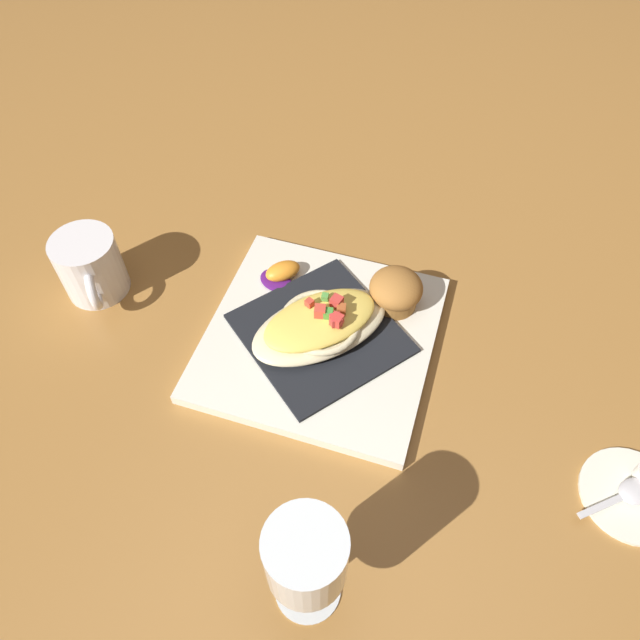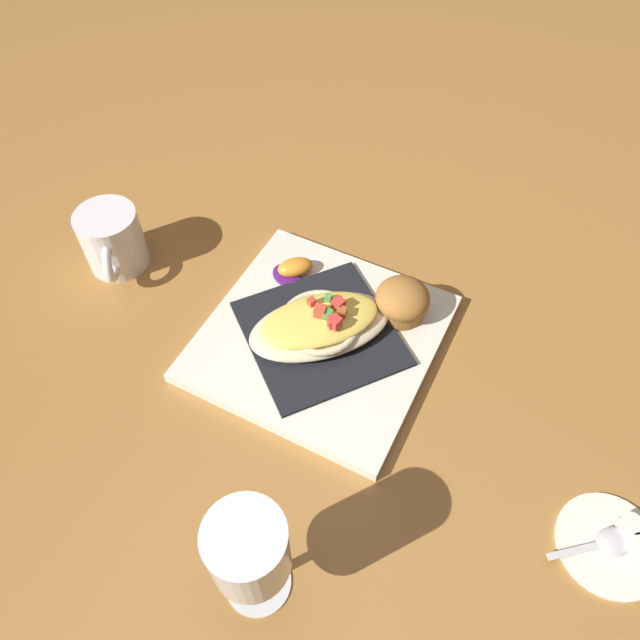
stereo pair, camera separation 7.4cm
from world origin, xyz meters
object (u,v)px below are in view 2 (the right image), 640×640
at_px(creamer_saucer, 610,544).
at_px(muffin, 402,301).
at_px(orange_garnish, 293,269).
at_px(stemmed_glass, 249,552).
at_px(spoon, 611,542).
at_px(square_plate, 320,338).
at_px(creamer_cup_1, 630,525).
at_px(coffee_mug, 114,243).
at_px(gratin_dish, 320,323).

bearing_deg(creamer_saucer, muffin, 147.36).
relative_size(orange_garnish, stemmed_glass, 0.44).
bearing_deg(spoon, square_plate, 162.52).
height_order(creamer_saucer, creamer_cup_1, creamer_cup_1).
distance_m(square_plate, orange_garnish, 0.11).
bearing_deg(muffin, coffee_mug, -171.31).
bearing_deg(orange_garnish, muffin, -2.32).
xyz_separation_m(spoon, creamer_cup_1, (0.01, 0.02, 0.00)).
xyz_separation_m(square_plate, spoon, (0.38, -0.12, 0.01)).
distance_m(spoon, creamer_cup_1, 0.03).
bearing_deg(muffin, creamer_cup_1, -28.59).
relative_size(orange_garnish, spoon, 0.78).
bearing_deg(spoon, coffee_mug, 169.36).
bearing_deg(creamer_cup_1, stemmed_glass, -148.55).
height_order(orange_garnish, spoon, orange_garnish).
relative_size(gratin_dish, stemmed_glass, 1.34).
height_order(square_plate, coffee_mug, coffee_mug).
height_order(stemmed_glass, creamer_cup_1, stemmed_glass).
relative_size(coffee_mug, creamer_cup_1, 4.47).
xyz_separation_m(stemmed_glass, creamer_cup_1, (0.33, 0.20, -0.09)).
bearing_deg(creamer_cup_1, muffin, 151.41).
bearing_deg(creamer_cup_1, creamer_saucer, -118.12).
xyz_separation_m(muffin, creamer_cup_1, (0.31, -0.17, -0.03)).
height_order(creamer_saucer, spoon, spoon).
relative_size(muffin, coffee_mug, 0.65).
height_order(square_plate, gratin_dish, gratin_dish).
relative_size(stemmed_glass, spoon, 1.76).
bearing_deg(spoon, creamer_saucer, 36.09).
relative_size(orange_garnish, creamer_saucer, 0.60).
height_order(muffin, creamer_cup_1, muffin).
xyz_separation_m(creamer_saucer, spoon, (-0.00, -0.00, 0.01)).
xyz_separation_m(square_plate, coffee_mug, (-0.32, 0.01, 0.03)).
relative_size(muffin, creamer_cup_1, 2.90).
relative_size(square_plate, creamer_cup_1, 11.84).
bearing_deg(gratin_dish, stemmed_glass, -78.05).
distance_m(square_plate, creamer_cup_1, 0.40).
distance_m(creamer_saucer, creamer_cup_1, 0.03).
relative_size(muffin, creamer_saucer, 0.63).
distance_m(orange_garnish, creamer_cup_1, 0.50).
relative_size(gratin_dish, spoon, 2.36).
bearing_deg(coffee_mug, square_plate, -2.17).
bearing_deg(spoon, gratin_dish, 162.50).
bearing_deg(square_plate, orange_garnish, 133.26).
relative_size(stemmed_glass, creamer_cup_1, 6.28).
bearing_deg(muffin, spoon, -33.16).
bearing_deg(gratin_dish, coffee_mug, 177.84).
relative_size(orange_garnish, coffee_mug, 0.62).
bearing_deg(creamer_saucer, stemmed_glass, -150.53).
relative_size(gratin_dish, orange_garnish, 3.04).
height_order(muffin, orange_garnish, muffin).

